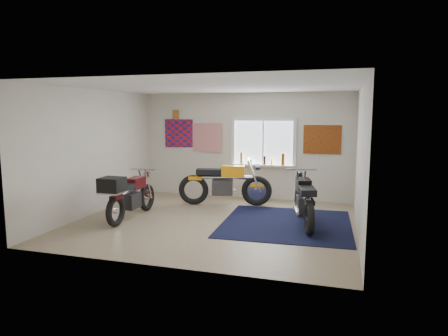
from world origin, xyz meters
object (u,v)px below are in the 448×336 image
(black_chrome_bike, at_px, (304,202))
(navy_rug, at_px, (286,223))
(yellow_triumph, at_px, (225,185))
(maroon_tourer, at_px, (128,195))

(black_chrome_bike, bearing_deg, navy_rug, 81.41)
(yellow_triumph, height_order, black_chrome_bike, yellow_triumph)
(navy_rug, distance_m, maroon_tourer, 3.26)
(navy_rug, height_order, black_chrome_bike, black_chrome_bike)
(yellow_triumph, relative_size, maroon_tourer, 1.14)
(navy_rug, relative_size, maroon_tourer, 1.34)
(yellow_triumph, distance_m, black_chrome_bike, 2.32)
(navy_rug, relative_size, black_chrome_bike, 1.29)
(yellow_triumph, xyz_separation_m, maroon_tourer, (-1.51, -1.86, 0.02))
(yellow_triumph, bearing_deg, navy_rug, -48.71)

